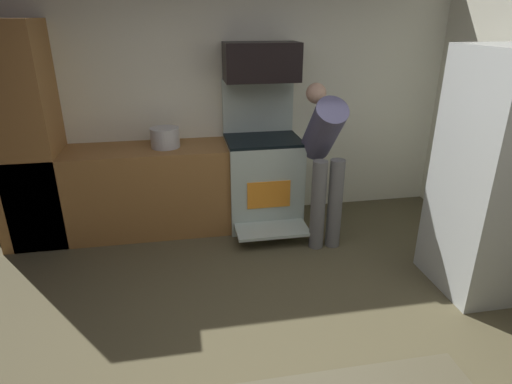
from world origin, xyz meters
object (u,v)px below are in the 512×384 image
at_px(oven_range, 263,178).
at_px(microwave, 261,62).
at_px(refrigerator, 507,176).
at_px(stock_pot, 165,138).
at_px(person_cook, 324,153).

height_order(oven_range, microwave, microwave).
bearing_deg(oven_range, refrigerator, -42.26).
height_order(oven_range, stock_pot, oven_range).
height_order(oven_range, refrigerator, refrigerator).
height_order(microwave, stock_pot, microwave).
relative_size(microwave, refrigerator, 0.38).
bearing_deg(stock_pot, microwave, 4.63).
xyz_separation_m(microwave, refrigerator, (1.65, -1.59, -0.73)).
relative_size(oven_range, person_cook, 0.99).
height_order(microwave, refrigerator, refrigerator).
distance_m(microwave, refrigerator, 2.40).
relative_size(refrigerator, stock_pot, 6.75).
relative_size(microwave, person_cook, 0.49).
relative_size(refrigerator, person_cook, 1.27).
xyz_separation_m(person_cook, stock_pot, (-1.48, 0.51, 0.09)).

